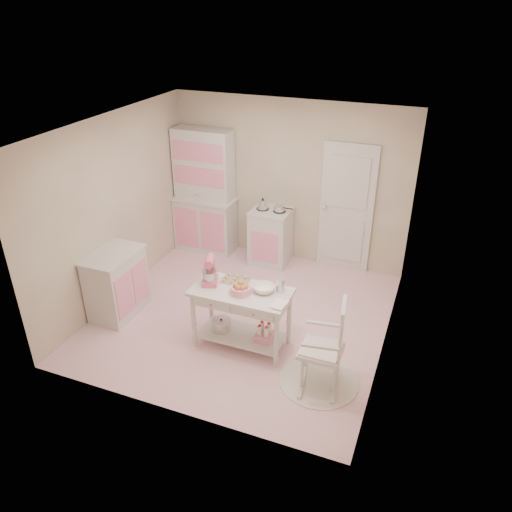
{
  "coord_description": "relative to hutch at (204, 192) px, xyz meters",
  "views": [
    {
      "loc": [
        2.25,
        -5.23,
        3.98
      ],
      "look_at": [
        0.22,
        -0.08,
        1.02
      ],
      "focal_mm": 35.0,
      "sensor_mm": 36.0,
      "label": 1
    }
  ],
  "objects": [
    {
      "name": "room_shell",
      "position": [
        1.39,
        -1.66,
        0.61
      ],
      "size": [
        3.84,
        3.84,
        2.62
      ],
      "color": "pink",
      "rests_on": "ground"
    },
    {
      "name": "door",
      "position": [
        2.34,
        0.21,
        -0.02
      ],
      "size": [
        0.82,
        0.05,
        2.04
      ],
      "primitive_type": "cube",
      "color": "silver",
      "rests_on": "ground"
    },
    {
      "name": "hutch",
      "position": [
        0.0,
        0.0,
        0.0
      ],
      "size": [
        1.06,
        0.5,
        2.08
      ],
      "primitive_type": "cube",
      "color": "silver",
      "rests_on": "ground"
    },
    {
      "name": "stove",
      "position": [
        1.2,
        -0.05,
        -0.58
      ],
      "size": [
        0.62,
        0.57,
        0.92
      ],
      "primitive_type": "cube",
      "color": "silver",
      "rests_on": "ground"
    },
    {
      "name": "base_cabinet",
      "position": [
        -0.24,
        -2.2,
        -0.58
      ],
      "size": [
        0.54,
        0.84,
        0.92
      ],
      "primitive_type": "cube",
      "color": "silver",
      "rests_on": "ground"
    },
    {
      "name": "lace_rug",
      "position": [
        2.71,
        -2.55,
        -1.03
      ],
      "size": [
        0.92,
        0.92,
        0.01
      ],
      "primitive_type": "cylinder",
      "color": "white",
      "rests_on": "ground"
    },
    {
      "name": "rocking_chair",
      "position": [
        2.71,
        -2.55,
        -0.49
      ],
      "size": [
        0.58,
        0.79,
        1.1
      ],
      "primitive_type": "cube",
      "rotation": [
        0.0,
        0.0,
        0.15
      ],
      "color": "silver",
      "rests_on": "ground"
    },
    {
      "name": "work_table",
      "position": [
        1.62,
        -2.24,
        -0.64
      ],
      "size": [
        1.2,
        0.6,
        0.8
      ],
      "primitive_type": "cube",
      "color": "silver",
      "rests_on": "ground"
    },
    {
      "name": "stand_mixer",
      "position": [
        1.2,
        -2.22,
        -0.07
      ],
      "size": [
        0.28,
        0.33,
        0.34
      ],
      "primitive_type": "cube",
      "rotation": [
        0.0,
        0.0,
        0.33
      ],
      "color": "#E25F7C",
      "rests_on": "work_table"
    },
    {
      "name": "cookie_tray",
      "position": [
        1.47,
        -2.06,
        -0.23
      ],
      "size": [
        0.34,
        0.24,
        0.02
      ],
      "primitive_type": "cube",
      "color": "silver",
      "rests_on": "work_table"
    },
    {
      "name": "bread_basket",
      "position": [
        1.64,
        -2.29,
        -0.19
      ],
      "size": [
        0.25,
        0.25,
        0.09
      ],
      "primitive_type": "cylinder",
      "color": "pink",
      "rests_on": "work_table"
    },
    {
      "name": "mixing_bowl",
      "position": [
        1.88,
        -2.16,
        -0.2
      ],
      "size": [
        0.27,
        0.27,
        0.08
      ],
      "primitive_type": "imported",
      "color": "white",
      "rests_on": "work_table"
    },
    {
      "name": "metal_pitcher",
      "position": [
        2.06,
        -2.08,
        -0.16
      ],
      "size": [
        0.1,
        0.1,
        0.17
      ],
      "primitive_type": "cylinder",
      "color": "silver",
      "rests_on": "work_table"
    },
    {
      "name": "recipe_book",
      "position": [
        2.07,
        -2.36,
        -0.23
      ],
      "size": [
        0.18,
        0.23,
        0.02
      ],
      "primitive_type": "imported",
      "rotation": [
        0.0,
        0.0,
        -0.13
      ],
      "color": "white",
      "rests_on": "work_table"
    }
  ]
}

